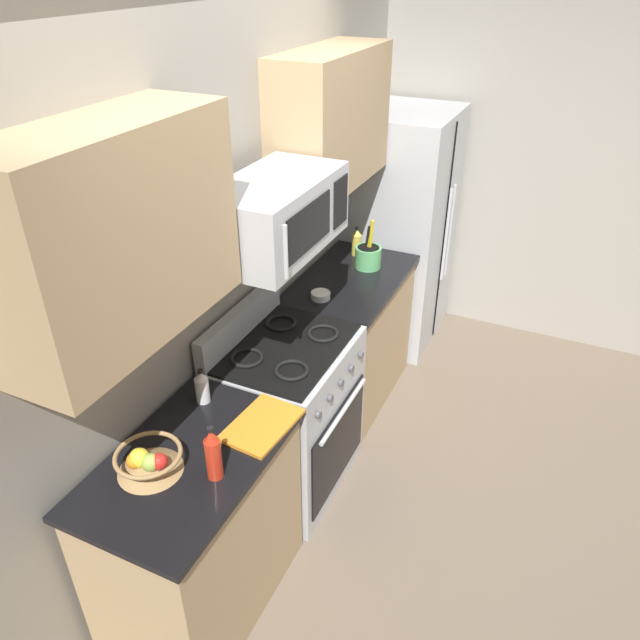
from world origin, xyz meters
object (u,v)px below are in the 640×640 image
object	(u,v)px
utensil_crock	(368,256)
bottle_vinegar	(202,387)
cutting_board	(262,425)
prep_bowl	(321,295)
range_oven	(288,414)
fruit_basket	(149,461)
bottle_oil	(357,242)
microwave	(276,214)
refrigerator	(400,231)
bottle_hot_sauce	(213,454)

from	to	relation	value
utensil_crock	bottle_vinegar	world-z (taller)	utensil_crock
cutting_board	prep_bowl	distance (m)	1.15
range_oven	utensil_crock	distance (m)	1.19
fruit_basket	bottle_oil	distance (m)	2.20
microwave	prep_bowl	size ratio (longest dim) A/B	6.58
bottle_vinegar	utensil_crock	bearing A→B (deg)	-6.62
utensil_crock	cutting_board	size ratio (longest dim) A/B	0.94
utensil_crock	bottle_oil	distance (m)	0.20
utensil_crock	bottle_oil	world-z (taller)	utensil_crock
range_oven	refrigerator	distance (m)	1.84
bottle_oil	prep_bowl	size ratio (longest dim) A/B	1.70
refrigerator	bottle_hot_sauce	world-z (taller)	refrigerator
refrigerator	cutting_board	bearing A→B (deg)	-176.02
refrigerator	prep_bowl	size ratio (longest dim) A/B	15.15
bottle_hot_sauce	range_oven	bearing A→B (deg)	10.17
utensil_crock	cutting_board	xyz separation A→B (m)	(-1.64, -0.14, -0.07)
refrigerator	microwave	size ratio (longest dim) A/B	2.30
bottle_hot_sauce	bottle_vinegar	distance (m)	0.48
refrigerator	utensil_crock	xyz separation A→B (m)	(-0.73, -0.02, 0.11)
cutting_board	prep_bowl	xyz separation A→B (m)	(1.13, 0.24, 0.02)
range_oven	bottle_vinegar	size ratio (longest dim) A/B	6.25
prep_bowl	cutting_board	bearing A→B (deg)	-167.88
refrigerator	bottle_oil	size ratio (longest dim) A/B	8.88
cutting_board	bottle_hot_sauce	xyz separation A→B (m)	(-0.33, 0.02, 0.11)
prep_bowl	bottle_hot_sauce	bearing A→B (deg)	-171.35
refrigerator	fruit_basket	size ratio (longest dim) A/B	6.55
refrigerator	fruit_basket	bearing A→B (deg)	177.84
bottle_vinegar	prep_bowl	distance (m)	1.09
utensil_crock	bottle_hot_sauce	xyz separation A→B (m)	(-1.97, -0.12, 0.04)
refrigerator	cutting_board	size ratio (longest dim) A/B	5.05
refrigerator	prep_bowl	bearing A→B (deg)	176.43
range_oven	prep_bowl	size ratio (longest dim) A/B	9.42
microwave	cutting_board	size ratio (longest dim) A/B	2.19
refrigerator	bottle_hot_sauce	size ratio (longest dim) A/B	7.09
refrigerator	fruit_basket	distance (m)	2.79
prep_bowl	fruit_basket	bearing A→B (deg)	178.98
refrigerator	bottle_oil	xyz separation A→B (m)	(-0.59, 0.11, 0.12)
refrigerator	bottle_hot_sauce	bearing A→B (deg)	-176.94
refrigerator	fruit_basket	xyz separation A→B (m)	(-2.79, 0.10, 0.09)
microwave	cutting_board	world-z (taller)	microwave
microwave	bottle_hot_sauce	world-z (taller)	microwave
range_oven	bottle_vinegar	world-z (taller)	range_oven
refrigerator	utensil_crock	distance (m)	0.74
bottle_oil	bottle_hot_sauce	bearing A→B (deg)	-173.05
utensil_crock	bottle_hot_sauce	world-z (taller)	utensil_crock
microwave	cutting_board	distance (m)	0.95
bottle_hot_sauce	prep_bowl	xyz separation A→B (m)	(1.46, 0.22, -0.09)
bottle_hot_sauce	bottle_oil	world-z (taller)	bottle_hot_sauce
range_oven	utensil_crock	xyz separation A→B (m)	(1.07, -0.04, 0.51)
microwave	cutting_board	bearing A→B (deg)	-159.98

